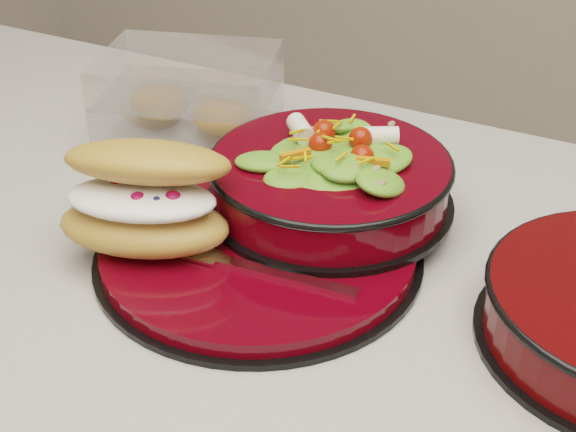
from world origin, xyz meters
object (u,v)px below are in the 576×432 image
at_px(dinner_plate, 259,249).
at_px(pastry_box, 190,96).
at_px(fork, 257,269).
at_px(croissant, 146,199).
at_px(salad_bowl, 330,171).

bearing_deg(dinner_plate, pastry_box, 136.06).
bearing_deg(dinner_plate, fork, -62.12).
bearing_deg(pastry_box, croissant, -82.43).
height_order(fork, pastry_box, pastry_box).
distance_m(dinner_plate, croissant, 0.11).
distance_m(salad_bowl, croissant, 0.18).
bearing_deg(fork, dinner_plate, 23.17).
xyz_separation_m(croissant, fork, (0.11, 0.01, -0.04)).
relative_size(croissant, pastry_box, 0.74).
relative_size(dinner_plate, croissant, 1.74).
height_order(dinner_plate, pastry_box, pastry_box).
bearing_deg(salad_bowl, dinner_plate, -109.27).
bearing_deg(dinner_plate, salad_bowl, 70.73).
xyz_separation_m(salad_bowl, pastry_box, (-0.23, 0.11, -0.01)).
distance_m(dinner_plate, fork, 0.05).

